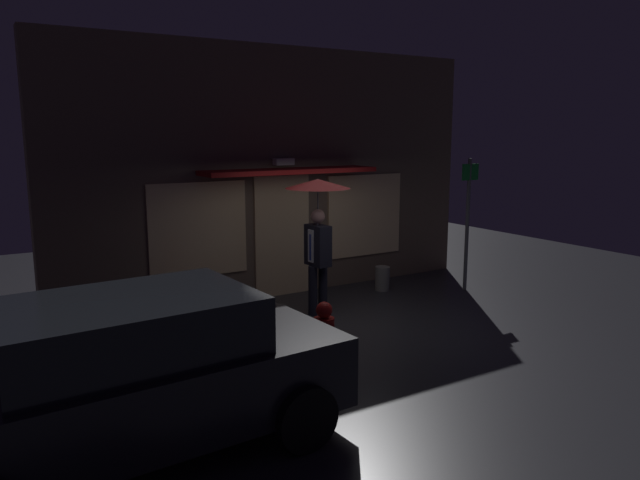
{
  "coord_description": "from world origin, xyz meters",
  "views": [
    {
      "loc": [
        -5.1,
        -7.41,
        2.96
      ],
      "look_at": [
        -0.04,
        0.8,
        1.24
      ],
      "focal_mm": 33.91,
      "sensor_mm": 36.0,
      "label": 1
    }
  ],
  "objects": [
    {
      "name": "ground_plane",
      "position": [
        0.0,
        0.0,
        0.0
      ],
      "size": [
        18.0,
        18.0,
        0.0
      ],
      "primitive_type": "plane",
      "color": "#26262B"
    },
    {
      "name": "building_facade",
      "position": [
        0.0,
        2.34,
        2.21
      ],
      "size": [
        8.22,
        1.0,
        4.47
      ],
      "color": "brown",
      "rests_on": "ground"
    },
    {
      "name": "person_with_umbrella",
      "position": [
        -0.08,
        0.8,
        1.65
      ],
      "size": [
        1.05,
        1.05,
        2.23
      ],
      "rotation": [
        0.0,
        0.0,
        1.63
      ],
      "color": "black",
      "rests_on": "ground"
    },
    {
      "name": "parked_car",
      "position": [
        -3.85,
        -2.07,
        0.76
      ],
      "size": [
        4.08,
        2.07,
        1.5
      ],
      "rotation": [
        0.0,
        0.0,
        0.05
      ],
      "color": "black",
      "rests_on": "ground"
    },
    {
      "name": "street_sign_post",
      "position": [
        3.12,
        0.66,
        1.41
      ],
      "size": [
        0.4,
        0.07,
        2.49
      ],
      "color": "#595B60",
      "rests_on": "ground"
    },
    {
      "name": "sidewalk_bollard",
      "position": [
        1.76,
        1.46,
        0.23
      ],
      "size": [
        0.28,
        0.28,
        0.46
      ],
      "primitive_type": "cylinder",
      "color": "slate",
      "rests_on": "ground"
    },
    {
      "name": "fire_hydrant",
      "position": [
        -1.09,
        -1.0,
        0.37
      ],
      "size": [
        0.27,
        0.27,
        0.8
      ],
      "color": "#B21914",
      "rests_on": "ground"
    }
  ]
}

